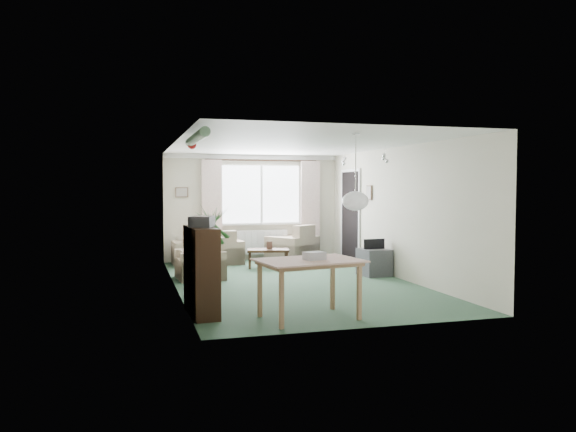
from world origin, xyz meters
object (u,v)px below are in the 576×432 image
object	(u,v)px
sofa	(208,247)
tv_cube	(374,262)
bookshelf	(201,271)
dining_table	(309,290)
armchair_corner	(292,243)
houseplant	(212,252)
armchair_left	(200,258)
pet_bed	(333,261)
coffee_table	(268,258)

from	to	relation	value
sofa	tv_cube	distance (m)	3.70
bookshelf	dining_table	xyz separation A→B (m)	(1.29, -0.58, -0.21)
armchair_corner	houseplant	size ratio (longest dim) A/B	0.67
sofa	bookshelf	bearing A→B (deg)	78.76
armchair_corner	dining_table	size ratio (longest dim) A/B	0.79
armchair_left	armchair_corner	bearing A→B (deg)	125.05
armchair_left	pet_bed	world-z (taller)	armchair_left
bookshelf	pet_bed	bearing A→B (deg)	46.92
coffee_table	tv_cube	bearing A→B (deg)	-43.10
dining_table	pet_bed	world-z (taller)	dining_table
armchair_corner	dining_table	xyz separation A→B (m)	(-1.35, -5.33, -0.05)
armchair_corner	coffee_table	bearing A→B (deg)	12.43
armchair_corner	armchair_left	bearing A→B (deg)	4.28
armchair_left	bookshelf	world-z (taller)	bookshelf
sofa	houseplant	bearing A→B (deg)	80.83
sofa	houseplant	distance (m)	3.59
coffee_table	dining_table	size ratio (longest dim) A/B	0.73
armchair_corner	sofa	bearing A→B (deg)	-35.42
coffee_table	bookshelf	xyz separation A→B (m)	(-1.87, -3.92, 0.38)
sofa	coffee_table	world-z (taller)	sofa
tv_cube	pet_bed	distance (m)	1.75
armchair_left	coffee_table	xyz separation A→B (m)	(1.53, 1.03, -0.19)
coffee_table	dining_table	xyz separation A→B (m)	(-0.58, -4.50, 0.17)
armchair_left	houseplant	distance (m)	1.70
bookshelf	houseplant	bearing A→B (deg)	71.61
armchair_corner	bookshelf	distance (m)	5.43
houseplant	tv_cube	size ratio (longest dim) A/B	2.48
armchair_left	sofa	bearing A→B (deg)	164.08
armchair_left	coffee_table	size ratio (longest dim) A/B	0.99
bookshelf	sofa	bearing A→B (deg)	77.53
armchair_left	coffee_table	world-z (taller)	armchair_left
dining_table	bookshelf	bearing A→B (deg)	155.58
dining_table	houseplant	bearing A→B (deg)	118.30
armchair_left	tv_cube	size ratio (longest dim) A/B	1.53
coffee_table	houseplant	xyz separation A→B (m)	(-1.55, -2.71, 0.49)
tv_cube	pet_bed	xyz separation A→B (m)	(-0.18, 1.73, -0.19)
dining_table	pet_bed	size ratio (longest dim) A/B	1.99
armchair_corner	pet_bed	world-z (taller)	armchair_corner
armchair_corner	houseplant	bearing A→B (deg)	22.08
armchair_left	tv_cube	xyz separation A→B (m)	(3.20, -0.53, -0.13)
houseplant	coffee_table	bearing A→B (deg)	60.20
bookshelf	pet_bed	distance (m)	5.31
armchair_left	dining_table	distance (m)	3.60
coffee_table	pet_bed	bearing A→B (deg)	6.32
sofa	armchair_corner	distance (m)	1.89
dining_table	pet_bed	distance (m)	5.12
bookshelf	tv_cube	bearing A→B (deg)	30.00
sofa	armchair_corner	size ratio (longest dim) A/B	1.60
sofa	tv_cube	xyz separation A→B (m)	(2.80, -2.41, -0.12)
armchair_corner	armchair_left	world-z (taller)	armchair_corner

